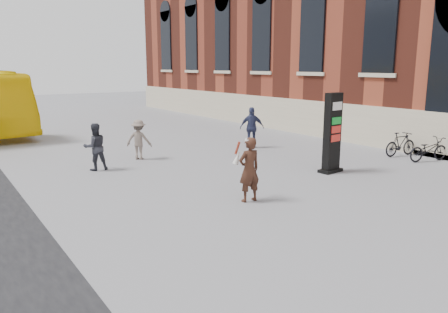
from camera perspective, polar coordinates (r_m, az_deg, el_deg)
ground at (r=11.27m, az=5.62°, el=-6.65°), size 100.00×100.00×0.00m
info_pylon at (r=15.07m, az=13.95°, el=2.98°), size 0.90×0.51×2.68m
woman at (r=11.52m, az=3.28°, el=-1.61°), size 0.67×0.61×1.73m
pedestrian_a at (r=15.64m, az=-16.48°, el=1.22°), size 0.82×0.65×1.63m
pedestrian_b at (r=17.09m, az=-11.06°, el=2.18°), size 1.12×1.09×1.54m
pedestrian_c at (r=19.22m, az=3.66°, el=3.80°), size 1.12×0.92×1.79m
bike_4 at (r=18.19m, az=25.15°, el=0.85°), size 1.83×1.01×0.91m
bike_5 at (r=18.81m, az=22.05°, el=1.52°), size 1.65×0.64×0.97m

